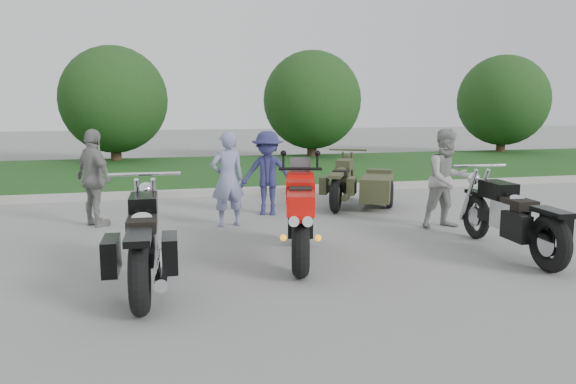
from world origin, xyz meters
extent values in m
plane|color=gray|center=(0.00, 0.00, 0.00)|extent=(80.00, 80.00, 0.00)
cube|color=#A5A39B|center=(0.00, 6.00, 0.07)|extent=(60.00, 0.30, 0.15)
cube|color=#26501B|center=(0.00, 10.15, 0.07)|extent=(60.00, 8.00, 0.14)
cylinder|color=#3F2B1C|center=(-3.00, 13.50, 0.60)|extent=(0.36, 0.36, 1.20)
sphere|color=#173613|center=(-3.00, 13.50, 2.20)|extent=(3.60, 3.60, 3.60)
cylinder|color=#3F2B1C|center=(4.00, 13.50, 0.60)|extent=(0.36, 0.36, 1.20)
sphere|color=#173613|center=(4.00, 13.50, 2.20)|extent=(3.60, 3.60, 3.60)
cylinder|color=#3F2B1C|center=(12.00, 13.50, 0.60)|extent=(0.36, 0.36, 1.20)
sphere|color=#173613|center=(12.00, 13.50, 2.20)|extent=(3.60, 3.60, 3.60)
torus|color=black|center=(-0.20, -0.36, 0.34)|extent=(0.38, 0.72, 0.69)
torus|color=black|center=(0.21, 1.19, 0.33)|extent=(0.30, 0.68, 0.66)
cube|color=black|center=(-0.01, 0.36, 0.61)|extent=(0.56, 1.04, 0.39)
cube|color=red|center=(0.06, 0.61, 0.91)|extent=(0.52, 0.69, 0.29)
cube|color=red|center=(-0.14, -0.12, 0.86)|extent=(0.48, 0.67, 0.24)
cube|color=black|center=(-0.04, 0.22, 0.95)|extent=(0.38, 0.45, 0.11)
cube|color=red|center=(0.16, 1.01, 0.86)|extent=(0.48, 0.53, 0.44)
cylinder|color=silver|center=(-0.29, -0.40, 0.69)|extent=(0.25, 0.53, 0.24)
cylinder|color=silver|center=(-0.14, -0.44, 0.69)|extent=(0.25, 0.53, 0.24)
torus|color=black|center=(-2.03, -1.13, 0.38)|extent=(0.22, 0.77, 0.76)
torus|color=black|center=(-1.96, 0.71, 0.36)|extent=(0.16, 0.72, 0.72)
cube|color=black|center=(-1.99, -0.21, 0.47)|extent=(0.30, 1.35, 0.16)
cube|color=silver|center=(-1.99, -0.21, 0.56)|extent=(0.35, 0.52, 0.39)
cube|color=black|center=(-1.98, 0.12, 0.87)|extent=(0.34, 0.63, 0.25)
cube|color=black|center=(-2.00, -0.38, 0.76)|extent=(0.33, 0.57, 0.13)
cube|color=black|center=(-2.03, -1.13, 0.78)|extent=(0.27, 0.62, 0.07)
cylinder|color=silver|center=(-1.81, -0.61, 0.31)|extent=(0.16, 1.23, 0.11)
torus|color=black|center=(2.82, -0.86, 0.37)|extent=(0.23, 0.74, 0.73)
torus|color=black|center=(2.93, 0.91, 0.34)|extent=(0.17, 0.70, 0.69)
cube|color=black|center=(2.88, 0.02, 0.45)|extent=(0.31, 1.30, 0.15)
cube|color=silver|center=(2.88, 0.02, 0.54)|extent=(0.35, 0.50, 0.38)
cube|color=black|center=(2.90, 0.35, 0.84)|extent=(0.34, 0.61, 0.24)
cube|color=black|center=(2.87, -0.14, 0.73)|extent=(0.33, 0.56, 0.13)
cube|color=black|center=(2.82, -0.86, 0.75)|extent=(0.27, 0.61, 0.06)
cylinder|color=silver|center=(3.05, -0.36, 0.30)|extent=(0.18, 1.19, 0.11)
torus|color=black|center=(1.51, 3.39, 0.35)|extent=(0.47, 0.70, 0.69)
torus|color=black|center=(2.28, 4.88, 0.33)|extent=(0.41, 0.64, 0.65)
cube|color=black|center=(1.89, 4.13, 0.43)|extent=(0.76, 1.19, 0.14)
cube|color=#393C23|center=(1.89, 4.13, 0.51)|extent=(0.48, 0.55, 0.36)
cube|color=#393C23|center=(2.04, 4.41, 0.80)|extent=(0.51, 0.63, 0.22)
cube|color=black|center=(1.82, 4.00, 0.69)|extent=(0.49, 0.59, 0.12)
cube|color=#393C23|center=(1.51, 3.39, 0.72)|extent=(0.46, 0.60, 0.06)
cylinder|color=#393C23|center=(1.89, 3.73, 0.29)|extent=(0.61, 1.04, 0.10)
cube|color=#393C23|center=(2.48, 3.71, 0.41)|extent=(1.11, 1.44, 0.46)
torus|color=black|center=(2.71, 3.60, 0.29)|extent=(0.37, 0.56, 0.57)
imported|color=#7D81AA|center=(-0.64, 2.73, 0.80)|extent=(0.65, 0.49, 1.60)
imported|color=#969892|center=(2.88, 1.73, 0.82)|extent=(0.84, 0.68, 1.65)
imported|color=navy|center=(0.22, 3.55, 0.78)|extent=(1.14, 0.86, 1.56)
imported|color=gray|center=(-2.81, 3.27, 0.82)|extent=(0.88, 1.02, 1.64)
camera|label=1|loc=(-1.89, -6.57, 2.05)|focal=35.00mm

